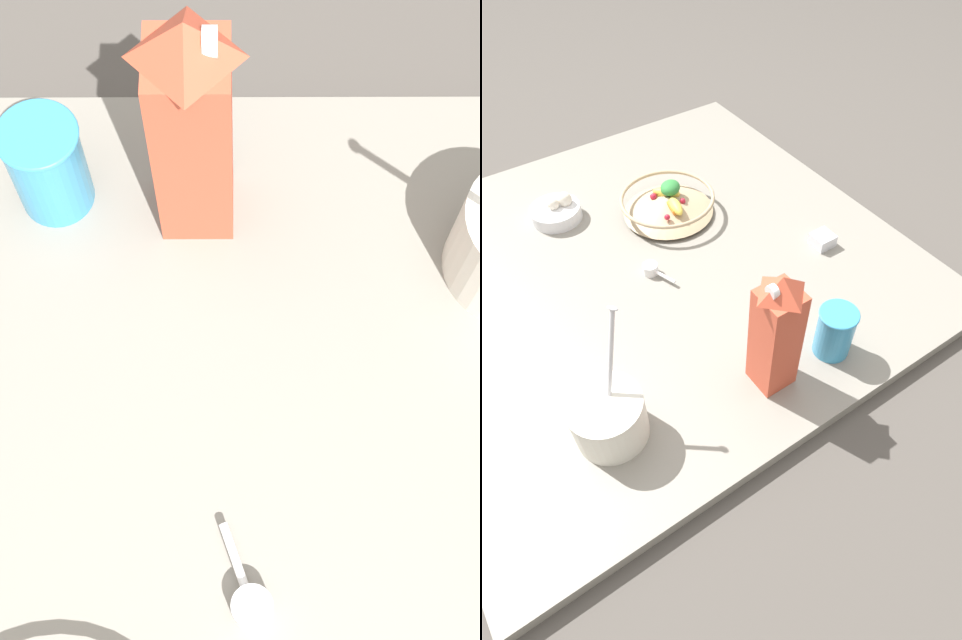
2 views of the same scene
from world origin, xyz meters
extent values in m
plane|color=#4C4742|center=(0.00, 0.00, 0.00)|extent=(6.00, 6.00, 0.00)
cube|color=gray|center=(0.00, 0.00, 0.02)|extent=(1.16, 1.16, 0.03)
cylinder|color=tan|center=(-0.13, 0.12, 0.04)|extent=(0.13, 0.13, 0.01)
cone|color=tan|center=(-0.13, 0.12, 0.06)|extent=(0.24, 0.24, 0.04)
torus|color=tan|center=(-0.13, 0.12, 0.08)|extent=(0.25, 0.25, 0.01)
ellipsoid|color=#EFD64C|center=(-0.16, 0.14, 0.08)|extent=(0.07, 0.07, 0.03)
ellipsoid|color=#EFD64C|center=(-0.09, 0.13, 0.08)|extent=(0.08, 0.04, 0.03)
cylinder|color=orange|center=(-0.10, 0.12, 0.07)|extent=(0.05, 0.02, 0.02)
sphere|color=red|center=(-0.15, 0.16, 0.08)|extent=(0.02, 0.02, 0.02)
sphere|color=red|center=(-0.07, 0.09, 0.07)|extent=(0.02, 0.02, 0.02)
sphere|color=red|center=(-0.17, 0.10, 0.07)|extent=(0.02, 0.02, 0.02)
sphere|color=red|center=(-0.12, 0.13, 0.07)|extent=(0.01, 0.01, 0.01)
sphere|color=red|center=(-0.13, 0.12, 0.07)|extent=(0.02, 0.02, 0.02)
sphere|color=red|center=(-0.11, 0.16, 0.07)|extent=(0.02, 0.02, 0.02)
ellipsoid|color=#2D7F38|center=(-0.15, 0.15, 0.10)|extent=(0.08, 0.08, 0.03)
cube|color=#CC4C33|center=(0.44, 0.03, 0.15)|extent=(0.07, 0.07, 0.24)
pyramid|color=#CC4C33|center=(0.44, 0.03, 0.29)|extent=(0.07, 0.07, 0.04)
cylinder|color=white|center=(0.44, 0.01, 0.29)|extent=(0.03, 0.01, 0.03)
cylinder|color=silver|center=(0.37, -0.29, 0.08)|extent=(0.13, 0.13, 0.10)
cylinder|color=white|center=(0.37, -0.29, 0.13)|extent=(0.12, 0.12, 0.02)
cylinder|color=silver|center=(0.35, -0.25, 0.19)|extent=(0.06, 0.08, 0.20)
ellipsoid|color=silver|center=(0.32, -0.22, 0.29)|extent=(0.02, 0.02, 0.01)
cylinder|color=#3893C6|center=(0.45, 0.17, 0.09)|extent=(0.08, 0.08, 0.11)
torus|color=#3893C6|center=(0.45, 0.17, 0.14)|extent=(0.08, 0.08, 0.01)
cube|color=silver|center=(0.20, 0.38, 0.05)|extent=(0.05, 0.05, 0.03)
cube|color=brown|center=(0.20, 0.38, 0.04)|extent=(0.04, 0.04, 0.02)
cylinder|color=white|center=(0.04, -0.03, 0.05)|extent=(0.04, 0.04, 0.03)
cylinder|color=white|center=(0.09, -0.01, 0.05)|extent=(0.06, 0.03, 0.01)
cylinder|color=white|center=(-0.28, -0.13, 0.05)|extent=(0.13, 0.13, 0.04)
sphere|color=silver|center=(-0.28, -0.13, 0.08)|extent=(0.03, 0.03, 0.03)
sphere|color=silver|center=(-0.28, -0.10, 0.08)|extent=(0.04, 0.04, 0.04)
camera|label=1|loc=(-0.02, -0.02, 0.85)|focal=50.00mm
camera|label=2|loc=(0.84, -0.37, 0.87)|focal=28.00mm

